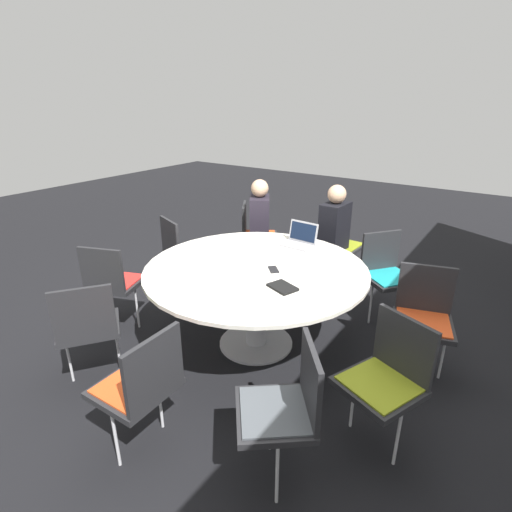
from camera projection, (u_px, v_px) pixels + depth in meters
ground_plane at (256, 343)px, 3.64m from camera, size 16.00×16.00×0.00m
conference_table at (256, 280)px, 3.40m from camera, size 1.88×1.88×0.76m
chair_0 at (337, 240)px, 4.70m from camera, size 0.46×0.44×0.88m
chair_1 at (255, 231)px, 4.98m from camera, size 0.60×0.59×0.88m
chair_2 at (182, 248)px, 4.44m from camera, size 0.55×0.56×0.88m
chair_3 at (112, 279)px, 3.68m from camera, size 0.55×0.56×0.88m
chair_4 at (87, 323)px, 2.96m from camera, size 0.60×0.60×0.88m
chair_5 at (141, 382)px, 2.35m from camera, size 0.45×0.43×0.88m
chair_6 at (286, 403)px, 2.19m from camera, size 0.61×0.60×0.88m
chair_7 at (387, 373)px, 2.42m from camera, size 0.56×0.57×0.88m
chair_8 at (424, 312)px, 3.11m from camera, size 0.53×0.54×0.88m
chair_9 at (386, 269)px, 3.88m from camera, size 0.61×0.60×0.88m
person_0 at (335, 231)px, 4.40m from camera, size 0.37×0.27×1.23m
person_1 at (261, 222)px, 4.68m from camera, size 0.42×0.38×1.23m
laptop at (300, 239)px, 3.85m from camera, size 0.25×0.32×0.21m
spiral_notebook at (283, 287)px, 2.98m from camera, size 0.21×0.25×0.02m
cell_phone at (273, 269)px, 3.30m from camera, size 0.15×0.15×0.01m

